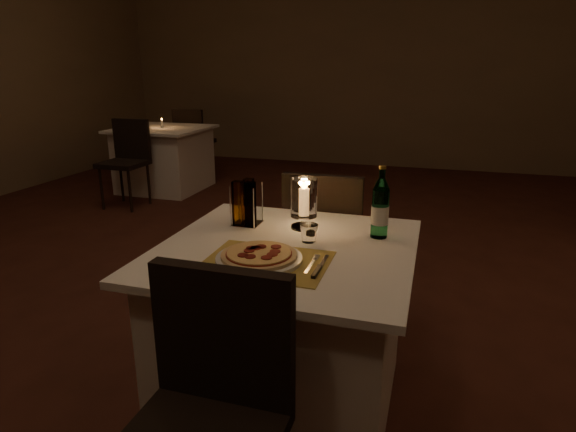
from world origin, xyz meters
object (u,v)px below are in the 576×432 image
(chair_far, at_px, (325,234))
(tumbler, at_px, (309,233))
(pizza, at_px, (259,254))
(neighbor_table_left, at_px, (165,158))
(chair_near, at_px, (210,399))
(main_table, at_px, (287,327))
(hurricane_candle, at_px, (304,200))
(plate, at_px, (259,259))
(water_bottle, at_px, (380,209))

(chair_far, relative_size, tumbler, 12.14)
(pizza, bearing_deg, neighbor_table_left, 125.77)
(chair_near, xyz_separation_m, pizza, (-0.05, 0.53, 0.22))
(main_table, xyz_separation_m, hurricane_candle, (0.01, 0.24, 0.50))
(chair_far, bearing_deg, neighbor_table_left, 134.72)
(chair_near, distance_m, hurricane_candle, 1.00)
(plate, distance_m, hurricane_candle, 0.44)
(plate, bearing_deg, main_table, 74.48)
(chair_near, distance_m, pizza, 0.58)
(main_table, distance_m, tumbler, 0.42)
(pizza, bearing_deg, hurricane_candle, 82.33)
(tumbler, xyz_separation_m, hurricane_candle, (-0.07, 0.16, 0.09))
(chair_far, distance_m, hurricane_candle, 0.58)
(pizza, relative_size, tumbler, 3.78)
(tumbler, relative_size, water_bottle, 0.24)
(tumbler, height_order, hurricane_candle, hurricane_candle)
(plate, xyz_separation_m, neighbor_table_left, (-2.50, 3.46, -0.38))
(water_bottle, bearing_deg, chair_far, 124.29)
(main_table, height_order, plate, plate)
(tumbler, distance_m, water_bottle, 0.31)
(chair_near, height_order, hurricane_candle, hurricane_candle)
(chair_far, bearing_deg, tumbler, -83.54)
(hurricane_candle, bearing_deg, tumbler, -67.63)
(water_bottle, xyz_separation_m, hurricane_candle, (-0.33, 0.02, 0.01))
(tumbler, xyz_separation_m, neighbor_table_left, (-2.62, 3.21, -0.40))
(plate, bearing_deg, chair_near, -84.65)
(chair_far, height_order, tumbler, chair_far)
(neighbor_table_left, bearing_deg, hurricane_candle, -50.07)
(chair_near, height_order, plate, chair_near)
(main_table, relative_size, pizza, 3.57)
(chair_near, distance_m, water_bottle, 1.04)
(water_bottle, height_order, neighbor_table_left, water_bottle)
(tumbler, bearing_deg, neighbor_table_left, 129.21)
(plate, bearing_deg, hurricane_candle, 82.31)
(chair_far, bearing_deg, pizza, -93.19)
(neighbor_table_left, bearing_deg, chair_far, -45.28)
(chair_near, distance_m, chair_far, 1.43)
(main_table, xyz_separation_m, chair_near, (0.00, -0.71, 0.18))
(plate, relative_size, tumbler, 4.32)
(main_table, bearing_deg, tumbler, 46.30)
(plate, bearing_deg, pizza, 39.23)
(plate, relative_size, water_bottle, 1.05)
(plate, height_order, pizza, pizza)
(neighbor_table_left, bearing_deg, tumbler, -50.79)
(water_bottle, bearing_deg, pizza, -134.31)
(tumbler, distance_m, neighbor_table_left, 4.16)
(tumbler, bearing_deg, pizza, -115.55)
(chair_far, height_order, pizza, chair_far)
(main_table, height_order, chair_near, chair_near)
(neighbor_table_left, bearing_deg, water_bottle, -46.76)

